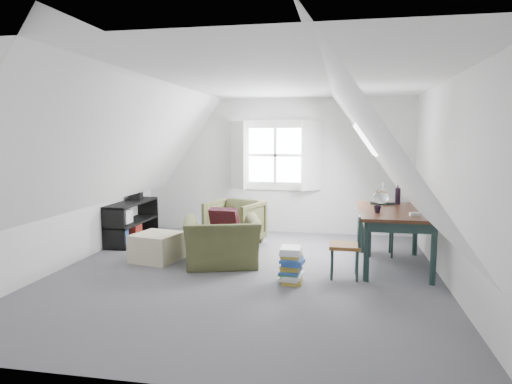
% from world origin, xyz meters
% --- Properties ---
extents(floor, '(5.50, 5.50, 0.00)m').
position_xyz_m(floor, '(0.00, 0.00, 0.00)').
color(floor, '#535258').
rests_on(floor, ground).
extents(ceiling, '(5.50, 5.50, 0.00)m').
position_xyz_m(ceiling, '(0.00, 0.00, 2.50)').
color(ceiling, white).
rests_on(ceiling, wall_back).
extents(wall_back, '(5.00, 0.00, 5.00)m').
position_xyz_m(wall_back, '(0.00, 2.75, 1.25)').
color(wall_back, silver).
rests_on(wall_back, ground).
extents(wall_front, '(5.00, 0.00, 5.00)m').
position_xyz_m(wall_front, '(0.00, -2.75, 1.25)').
color(wall_front, silver).
rests_on(wall_front, ground).
extents(wall_left, '(0.00, 5.50, 5.50)m').
position_xyz_m(wall_left, '(-2.50, 0.00, 1.25)').
color(wall_left, silver).
rests_on(wall_left, ground).
extents(wall_right, '(0.00, 5.50, 5.50)m').
position_xyz_m(wall_right, '(2.50, 0.00, 1.25)').
color(wall_right, silver).
rests_on(wall_right, ground).
extents(slope_left, '(3.19, 5.50, 4.48)m').
position_xyz_m(slope_left, '(-1.55, 0.00, 1.78)').
color(slope_left, white).
rests_on(slope_left, wall_left).
extents(slope_right, '(3.19, 5.50, 4.48)m').
position_xyz_m(slope_right, '(1.55, 0.00, 1.78)').
color(slope_right, white).
rests_on(slope_right, wall_right).
extents(dormer_window, '(1.71, 0.35, 1.30)m').
position_xyz_m(dormer_window, '(0.00, 2.68, 1.45)').
color(dormer_window, white).
rests_on(dormer_window, wall_back).
extents(skylight, '(0.35, 0.75, 0.47)m').
position_xyz_m(skylight, '(1.55, 1.30, 1.75)').
color(skylight, white).
rests_on(skylight, slope_right).
extents(armchair_near, '(1.24, 1.16, 0.67)m').
position_xyz_m(armchair_near, '(-0.40, 0.35, 0.00)').
color(armchair_near, '#454826').
rests_on(armchair_near, floor).
extents(armchair_far, '(1.01, 1.03, 0.75)m').
position_xyz_m(armchair_far, '(-0.51, 1.57, 0.00)').
color(armchair_far, '#454826').
rests_on(armchair_far, floor).
extents(throw_pillow, '(0.43, 0.28, 0.42)m').
position_xyz_m(throw_pillow, '(-0.40, 0.50, 0.59)').
color(throw_pillow, '#3D101B').
rests_on(throw_pillow, armchair_near).
extents(ottoman, '(0.71, 0.71, 0.40)m').
position_xyz_m(ottoman, '(-1.39, 0.40, 0.20)').
color(ottoman, '#C1B693').
rests_on(ottoman, floor).
extents(dining_table, '(0.96, 1.60, 0.80)m').
position_xyz_m(dining_table, '(1.94, 0.71, 0.69)').
color(dining_table, '#361C11').
rests_on(dining_table, floor).
extents(demijohn, '(0.22, 0.22, 0.32)m').
position_xyz_m(demijohn, '(1.79, 1.16, 0.93)').
color(demijohn, silver).
rests_on(demijohn, dining_table).
extents(vase_twigs, '(0.08, 0.09, 0.61)m').
position_xyz_m(vase_twigs, '(2.04, 1.26, 0.93)').
color(vase_twigs, black).
rests_on(vase_twigs, dining_table).
extents(cup, '(0.11, 0.11, 0.09)m').
position_xyz_m(cup, '(1.69, 0.41, 0.80)').
color(cup, black).
rests_on(cup, dining_table).
extents(paper_box, '(0.14, 0.10, 0.04)m').
position_xyz_m(paper_box, '(2.14, 0.26, 0.82)').
color(paper_box, white).
rests_on(paper_box, dining_table).
extents(dining_chair_far, '(0.39, 0.39, 0.84)m').
position_xyz_m(dining_chair_far, '(1.82, 1.30, 0.44)').
color(dining_chair_far, brown).
rests_on(dining_chair_far, floor).
extents(dining_chair_near, '(0.38, 0.38, 0.82)m').
position_xyz_m(dining_chair_near, '(1.32, 0.10, 0.43)').
color(dining_chair_near, brown).
rests_on(dining_chair_near, floor).
extents(media_shelf, '(0.45, 1.34, 0.69)m').
position_xyz_m(media_shelf, '(-2.33, 1.45, 0.31)').
color(media_shelf, black).
rests_on(media_shelf, floor).
extents(electronics_box, '(0.24, 0.29, 0.21)m').
position_xyz_m(electronics_box, '(-2.33, 1.75, 0.78)').
color(electronics_box, black).
rests_on(electronics_box, media_shelf).
extents(magazine_stack, '(0.33, 0.39, 0.44)m').
position_xyz_m(magazine_stack, '(0.64, -0.24, 0.22)').
color(magazine_stack, '#B29933').
rests_on(magazine_stack, floor).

